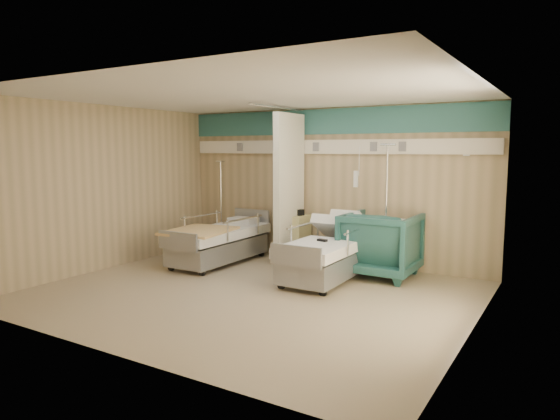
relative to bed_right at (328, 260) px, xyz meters
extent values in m
cube|color=gray|center=(-0.60, -1.30, -0.32)|extent=(6.00, 5.00, 0.00)
cube|color=tan|center=(-0.60, 1.20, 1.08)|extent=(6.00, 0.04, 2.80)
cube|color=tan|center=(-0.60, -3.80, 1.08)|extent=(6.00, 0.04, 2.80)
cube|color=tan|center=(-3.60, -1.30, 1.08)|extent=(0.04, 5.00, 2.80)
cube|color=tan|center=(2.40, -1.30, 1.08)|extent=(0.04, 5.00, 2.80)
cube|color=silver|center=(-0.60, -1.30, 2.48)|extent=(6.00, 5.00, 0.04)
cube|color=#306F71|center=(-0.60, 1.18, 2.23)|extent=(6.00, 0.04, 0.45)
cube|color=silver|center=(-0.60, 1.15, 1.79)|extent=(5.88, 0.08, 0.25)
cylinder|color=silver|center=(-1.10, 0.30, 2.44)|extent=(0.03, 1.80, 0.03)
cube|color=silver|center=(-1.10, 0.65, 1.19)|extent=(0.12, 0.90, 2.35)
cube|color=#CCC580|center=(-1.15, 0.90, 0.11)|extent=(0.50, 0.48, 0.85)
imported|color=#1E4D49|center=(0.65, 0.60, 0.21)|extent=(1.13, 1.16, 1.05)
cube|color=white|center=(0.66, 0.58, 0.77)|extent=(0.66, 0.59, 0.07)
cylinder|color=silver|center=(0.61, 0.92, -0.30)|extent=(0.38, 0.38, 0.03)
cylinder|color=silver|center=(0.61, 0.92, 0.75)|extent=(0.03, 0.03, 2.13)
cylinder|color=silver|center=(0.61, 0.92, 1.82)|extent=(0.26, 0.03, 0.03)
cylinder|color=silver|center=(-2.84, 0.91, -0.30)|extent=(0.33, 0.33, 0.03)
cylinder|color=silver|center=(-2.84, 0.91, 0.59)|extent=(0.03, 0.03, 1.82)
cylinder|color=silver|center=(-2.84, 0.91, 1.50)|extent=(0.22, 0.03, 0.03)
cube|color=black|center=(-0.04, -0.16, 0.33)|extent=(0.17, 0.09, 0.04)
cube|color=#D9B56F|center=(-2.26, -0.46, 0.34)|extent=(1.13, 1.34, 0.04)
cube|color=black|center=(-1.06, 0.92, 0.59)|extent=(0.23, 0.18, 0.11)
cylinder|color=white|center=(-1.20, 0.90, 0.60)|extent=(0.09, 0.09, 0.13)
camera|label=1|loc=(3.36, -7.04, 1.74)|focal=32.00mm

